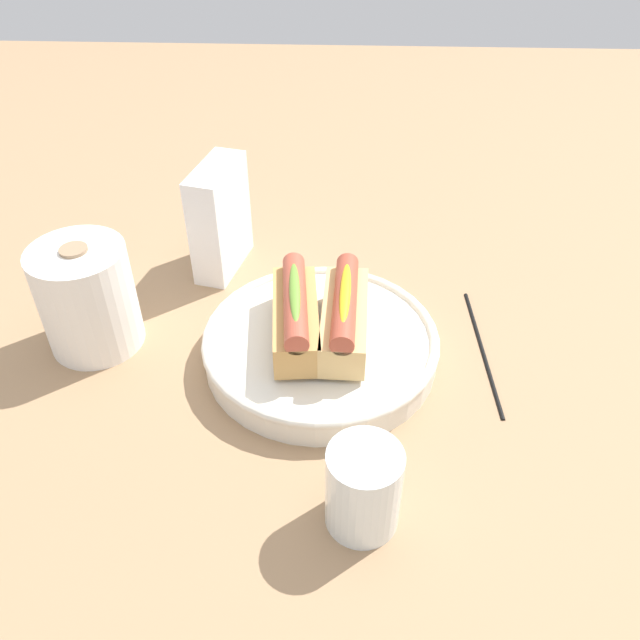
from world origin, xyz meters
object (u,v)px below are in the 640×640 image
(serving_bowl, at_px, (320,345))
(chopstick_near, at_px, (483,349))
(napkin_box, at_px, (220,218))
(water_glass, at_px, (363,490))
(hotdog_back, at_px, (295,314))
(paper_towel_roll, at_px, (87,298))
(hotdog_front, at_px, (345,315))

(serving_bowl, xyz_separation_m, chopstick_near, (0.02, -0.19, -0.02))
(napkin_box, bearing_deg, water_glass, -141.03)
(water_glass, bearing_deg, hotdog_back, 19.27)
(serving_bowl, height_order, paper_towel_roll, paper_towel_roll)
(hotdog_back, distance_m, napkin_box, 0.22)
(hotdog_front, distance_m, paper_towel_roll, 0.30)
(serving_bowl, height_order, hotdog_back, hotdog_back)
(hotdog_front, bearing_deg, napkin_box, 42.44)
(hotdog_front, distance_m, chopstick_near, 0.18)
(napkin_box, bearing_deg, chopstick_near, -102.60)
(hotdog_back, distance_m, water_glass, 0.23)
(hotdog_back, relative_size, chopstick_near, 0.70)
(hotdog_front, bearing_deg, water_glass, -174.70)
(hotdog_back, bearing_deg, napkin_box, 31.55)
(hotdog_back, xyz_separation_m, water_glass, (-0.21, -0.08, -0.02))
(napkin_box, relative_size, chopstick_near, 0.68)
(hotdog_front, relative_size, chopstick_near, 0.69)
(paper_towel_roll, relative_size, chopstick_near, 0.61)
(serving_bowl, distance_m, hotdog_front, 0.05)
(serving_bowl, bearing_deg, water_glass, -167.55)
(serving_bowl, xyz_separation_m, napkin_box, (0.19, 0.14, 0.05))
(water_glass, distance_m, chopstick_near, 0.28)
(chopstick_near, bearing_deg, napkin_box, 60.71)
(serving_bowl, distance_m, water_glass, 0.22)
(hotdog_back, xyz_separation_m, napkin_box, (0.19, 0.11, 0.01))
(hotdog_front, relative_size, water_glass, 1.68)
(serving_bowl, bearing_deg, paper_towel_roll, 85.85)
(hotdog_front, xyz_separation_m, napkin_box, (0.19, 0.17, 0.01))
(hotdog_front, bearing_deg, serving_bowl, 91.22)
(serving_bowl, bearing_deg, chopstick_near, -84.12)
(serving_bowl, height_order, hotdog_front, hotdog_front)
(hotdog_front, distance_m, water_glass, 0.22)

